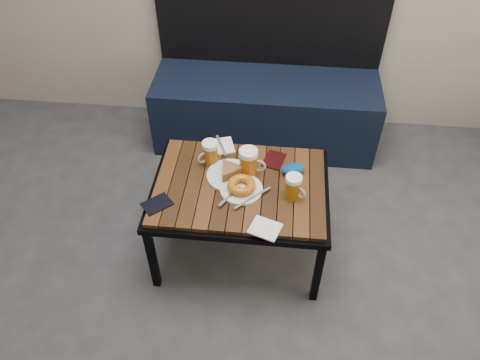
# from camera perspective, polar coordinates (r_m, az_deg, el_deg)

# --- Properties ---
(bench) EXTENTS (1.40, 0.50, 0.95)m
(bench) POSITION_cam_1_polar(r_m,az_deg,el_deg) (3.06, 3.15, 9.38)
(bench) COLOR black
(bench) RESTS_ON ground
(cafe_table) EXTENTS (0.84, 0.62, 0.47)m
(cafe_table) POSITION_cam_1_polar(r_m,az_deg,el_deg) (2.24, -0.00, -1.32)
(cafe_table) COLOR black
(cafe_table) RESTS_ON ground
(beer_mug_left) EXTENTS (0.11, 0.11, 0.12)m
(beer_mug_left) POSITION_cam_1_polar(r_m,az_deg,el_deg) (2.28, -3.69, 3.34)
(beer_mug_left) COLOR #9F580C
(beer_mug_left) RESTS_ON cafe_table
(beer_mug_centre) EXTENTS (0.13, 0.09, 0.14)m
(beer_mug_centre) POSITION_cam_1_polar(r_m,az_deg,el_deg) (2.21, 1.09, 2.19)
(beer_mug_centre) COLOR #9F580C
(beer_mug_centre) RESTS_ON cafe_table
(beer_mug_right) EXTENTS (0.11, 0.10, 0.12)m
(beer_mug_right) POSITION_cam_1_polar(r_m,az_deg,el_deg) (2.12, 6.55, -0.82)
(beer_mug_right) COLOR #9F580C
(beer_mug_right) RESTS_ON cafe_table
(plate_pie) EXTENTS (0.22, 0.22, 0.06)m
(plate_pie) POSITION_cam_1_polar(r_m,az_deg,el_deg) (2.22, -1.24, 0.89)
(plate_pie) COLOR white
(plate_pie) RESTS_ON cafe_table
(plate_bagel) EXTENTS (0.24, 0.23, 0.06)m
(plate_bagel) POSITION_cam_1_polar(r_m,az_deg,el_deg) (2.16, 0.16, -0.85)
(plate_bagel) COLOR white
(plate_bagel) RESTS_ON cafe_table
(napkin_left) EXTENTS (0.16, 0.16, 0.01)m
(napkin_left) POSITION_cam_1_polar(r_m,az_deg,el_deg) (2.40, -2.32, 4.15)
(napkin_left) COLOR white
(napkin_left) RESTS_ON cafe_table
(napkin_right) EXTENTS (0.15, 0.14, 0.01)m
(napkin_right) POSITION_cam_1_polar(r_m,az_deg,el_deg) (2.02, 3.08, -5.92)
(napkin_right) COLOR white
(napkin_right) RESTS_ON cafe_table
(passport_navy) EXTENTS (0.16, 0.15, 0.01)m
(passport_navy) POSITION_cam_1_polar(r_m,az_deg,el_deg) (2.15, -10.08, -2.90)
(passport_navy) COLOR black
(passport_navy) RESTS_ON cafe_table
(passport_burgundy) EXTENTS (0.12, 0.15, 0.01)m
(passport_burgundy) POSITION_cam_1_polar(r_m,az_deg,el_deg) (2.33, 4.17, 2.47)
(passport_burgundy) COLOR black
(passport_burgundy) RESTS_ON cafe_table
(knit_pouch) EXTENTS (0.13, 0.11, 0.05)m
(knit_pouch) POSITION_cam_1_polar(r_m,az_deg,el_deg) (2.26, 6.48, 1.33)
(knit_pouch) COLOR navy
(knit_pouch) RESTS_ON cafe_table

